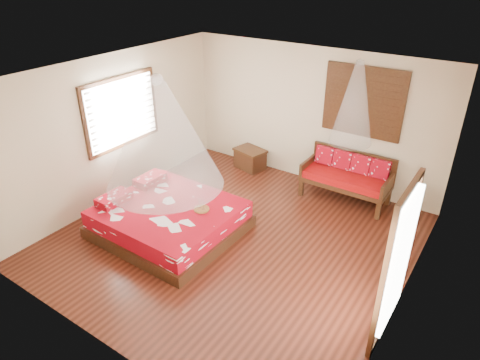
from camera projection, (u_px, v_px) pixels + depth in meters
name	position (u px, v px, depth m)	size (l,w,h in m)	color
room	(234.00, 166.00, 6.69)	(5.54, 5.54, 2.84)	black
bed	(169.00, 218.00, 7.45)	(2.30, 2.09, 0.65)	black
daybed	(348.00, 175.00, 8.33)	(1.68, 0.75, 0.94)	black
storage_chest	(250.00, 159.00, 9.65)	(0.76, 0.63, 0.46)	black
shutter_panel	(363.00, 102.00, 7.93)	(1.52, 0.06, 1.32)	black
window_left	(122.00, 112.00, 8.03)	(0.10, 1.74, 1.34)	black
glazed_door	(394.00, 266.00, 5.06)	(0.08, 1.02, 2.16)	black
wine_tray	(201.00, 207.00, 7.20)	(0.27, 0.27, 0.21)	brown
mosquito_net_main	(162.00, 133.00, 6.68)	(1.92, 1.92, 1.80)	white
mosquito_net_daybed	(355.00, 103.00, 7.54)	(0.77, 0.77, 1.50)	white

